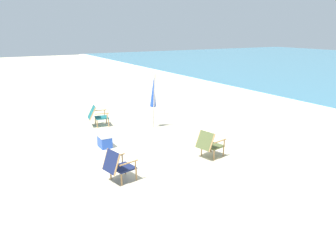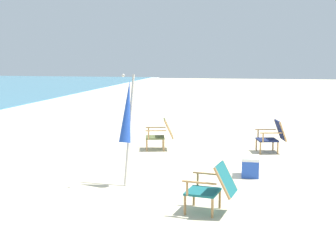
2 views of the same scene
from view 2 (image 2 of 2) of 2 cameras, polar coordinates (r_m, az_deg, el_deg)
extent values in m
plane|color=beige|center=(10.44, 4.02, -4.83)|extent=(80.00, 80.00, 0.00)
cube|color=#196066|center=(7.37, 4.27, -7.98)|extent=(0.59, 0.56, 0.04)
cube|color=#196066|center=(7.22, 7.07, -6.47)|extent=(0.53, 0.36, 0.48)
cylinder|color=#AD7F4C|center=(7.26, 2.08, -9.54)|extent=(0.04, 0.04, 0.32)
cylinder|color=#AD7F4C|center=(7.69, 3.17, -8.51)|extent=(0.04, 0.04, 0.32)
cylinder|color=#AD7F4C|center=(7.15, 5.43, -9.87)|extent=(0.04, 0.04, 0.32)
cylinder|color=#AD7F4C|center=(7.58, 6.33, -8.80)|extent=(0.04, 0.04, 0.32)
cube|color=#AD7F4C|center=(7.04, 3.82, -6.90)|extent=(0.13, 0.53, 0.02)
cylinder|color=#AD7F4C|center=(7.12, 2.35, -7.62)|extent=(0.04, 0.04, 0.22)
cube|color=#AD7F4C|center=(7.56, 5.01, -5.82)|extent=(0.13, 0.53, 0.02)
cylinder|color=#AD7F4C|center=(7.64, 3.63, -6.51)|extent=(0.04, 0.04, 0.22)
cylinder|color=#AD7F4C|center=(6.98, 6.59, -6.99)|extent=(0.09, 0.28, 0.48)
cylinder|color=#AD7F4C|center=(7.46, 7.51, -5.99)|extent=(0.09, 0.28, 0.48)
cube|color=#515B33|center=(12.11, -1.59, -1.39)|extent=(0.61, 0.58, 0.04)
cube|color=#515B33|center=(12.08, 0.06, -0.28)|extent=(0.54, 0.35, 0.49)
cylinder|color=#AD7F4C|center=(11.91, -2.61, -2.35)|extent=(0.04, 0.04, 0.32)
cylinder|color=#AD7F4C|center=(12.37, -2.60, -1.94)|extent=(0.04, 0.04, 0.32)
cylinder|color=#AD7F4C|center=(11.91, -0.53, -2.34)|extent=(0.04, 0.04, 0.32)
cylinder|color=#AD7F4C|center=(12.37, -0.60, -1.93)|extent=(0.04, 0.04, 0.32)
cube|color=#AD7F4C|center=(11.80, -1.48, -0.58)|extent=(0.15, 0.52, 0.02)
cylinder|color=#AD7F4C|center=(11.82, -2.39, -1.11)|extent=(0.04, 0.04, 0.22)
cube|color=#AD7F4C|center=(12.35, -1.52, -0.16)|extent=(0.15, 0.52, 0.02)
cylinder|color=#AD7F4C|center=(12.37, -2.39, -0.67)|extent=(0.04, 0.04, 0.22)
cylinder|color=#AD7F4C|center=(11.83, 0.11, -0.47)|extent=(0.09, 0.26, 0.49)
cylinder|color=#AD7F4C|center=(12.33, 0.01, -0.10)|extent=(0.09, 0.26, 0.49)
cube|color=#19234C|center=(12.02, 11.98, -1.66)|extent=(0.61, 0.58, 0.04)
cube|color=#19234C|center=(12.06, 13.54, -0.50)|extent=(0.53, 0.31, 0.50)
cylinder|color=#AD7F4C|center=(11.77, 11.19, -2.64)|extent=(0.04, 0.04, 0.32)
cylinder|color=#AD7F4C|center=(12.22, 10.71, -2.21)|extent=(0.04, 0.04, 0.32)
cylinder|color=#AD7F4C|center=(11.88, 13.23, -2.61)|extent=(0.04, 0.04, 0.32)
cylinder|color=#AD7F4C|center=(12.32, 12.68, -2.19)|extent=(0.04, 0.04, 0.32)
cube|color=#AD7F4C|center=(11.72, 12.42, -0.84)|extent=(0.14, 0.52, 0.02)
cylinder|color=#AD7F4C|center=(11.69, 11.51, -1.38)|extent=(0.04, 0.04, 0.22)
cube|color=#AD7F4C|center=(12.25, 11.79, -0.41)|extent=(0.14, 0.52, 0.02)
cylinder|color=#AD7F4C|center=(12.23, 10.92, -0.93)|extent=(0.04, 0.04, 0.22)
cylinder|color=#AD7F4C|center=(11.82, 13.86, -0.70)|extent=(0.08, 0.22, 0.50)
cylinder|color=#AD7F4C|center=(12.30, 13.23, -0.32)|extent=(0.08, 0.22, 0.50)
cylinder|color=#B7B2A8|center=(8.82, -4.75, -0.49)|extent=(0.43, 0.15, 2.07)
cone|color=blue|center=(8.71, -5.00, 1.79)|extent=(0.47, 0.32, 1.18)
sphere|color=#B7B2A8|center=(8.54, -5.48, 6.17)|extent=(0.06, 0.06, 0.06)
cube|color=blue|center=(9.64, 10.00, -5.04)|extent=(0.48, 0.34, 0.34)
cube|color=white|center=(9.59, 10.03, -3.88)|extent=(0.49, 0.35, 0.06)
camera|label=1|loc=(19.03, 20.13, 11.49)|focal=35.00mm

